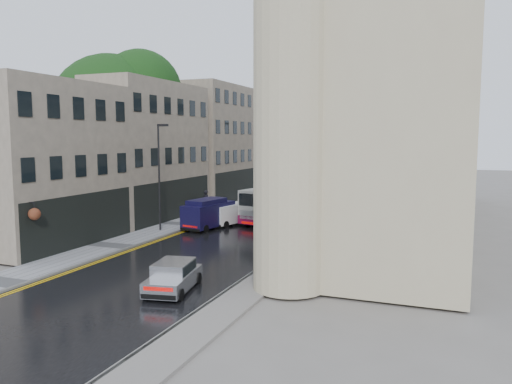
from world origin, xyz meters
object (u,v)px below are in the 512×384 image
Objects in this scene: pedestrian at (206,201)px; lamp_post_near at (159,178)px; white_lorry at (325,188)px; tree_near at (112,135)px; silver_hatchback at (146,283)px; tree_far at (192,142)px; cream_bus at (255,205)px; navy_van at (186,215)px; white_van at (211,215)px; lamp_post_far at (265,161)px.

pedestrian is 9.26m from lamp_post_near.
tree_near is at bearing -137.94° from white_lorry.
pedestrian is (-8.38, 21.98, 0.41)m from silver_hatchback.
tree_near is 8.25m from lamp_post_near.
tree_far is at bearing 179.29° from white_lorry.
white_lorry is at bearing -129.83° from pedestrian.
cream_bus is 2.85× the size of silver_hatchback.
cream_bus is at bearing -43.44° from tree_far.
tree_near is 1.86× the size of lamp_post_near.
tree_far is at bearing 126.26° from navy_van.
white_van is at bearing 51.66° from lamp_post_near.
lamp_post_far reaches higher than white_van.
lamp_post_near reaches higher than silver_hatchback.
lamp_post_near is (6.43, -16.64, -2.37)m from tree_far.
lamp_post_near reaches higher than pedestrian.
white_van is 0.45× the size of lamp_post_far.
lamp_post_far is at bearing 112.78° from white_van.
pedestrian reaches higher than silver_hatchback.
cream_bus is at bearing -104.98° from white_lorry.
navy_van is at bearing -81.20° from lamp_post_far.
navy_van is at bearing -110.91° from white_lorry.
lamp_post_near is at bearing 109.79° from pedestrian.
white_lorry is (14.81, -1.31, -4.19)m from tree_far.
tree_near is 3.87× the size of silver_hatchback.
lamp_post_far is at bearing -83.15° from pedestrian.
tree_far reaches higher than lamp_post_near.
silver_hatchback is at bearing -61.42° from lamp_post_near.
silver_hatchback is 15.54m from lamp_post_near.
tree_near is at bearing -165.58° from white_van.
white_van is (-5.14, 16.44, 0.16)m from silver_hatchback.
lamp_post_near is (-1.61, -0.96, 2.70)m from navy_van.
white_van is (-5.93, -12.08, -1.19)m from white_lorry.
navy_van is 0.55× the size of lamp_post_far.
tree_far is 1.62× the size of white_lorry.
white_van is at bearing -56.43° from tree_far.
tree_near reaches higher than lamp_post_far.
navy_van is at bearing -17.80° from tree_near.
white_lorry is at bearing 73.87° from navy_van.
pedestrian is at bearing 116.10° from navy_van.
pedestrian is (5.64, -7.84, -5.13)m from tree_far.
tree_near reaches higher than lamp_post_near.
lamp_post_near is (6.73, -3.64, -3.08)m from tree_near.
tree_near reaches higher than cream_bus.
pedestrian is at bearing 93.72° from lamp_post_near.
silver_hatchback is at bearing 125.56° from pedestrian.
tree_far is (0.30, 13.00, -0.72)m from tree_near.
cream_bus is 6.56m from pedestrian.
pedestrian is at bearing 137.10° from white_van.
navy_van is 8.19m from pedestrian.
navy_van is (-0.84, -2.29, 0.32)m from white_van.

